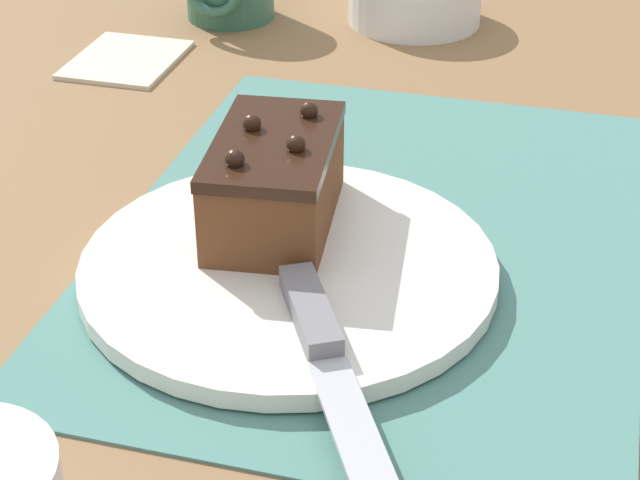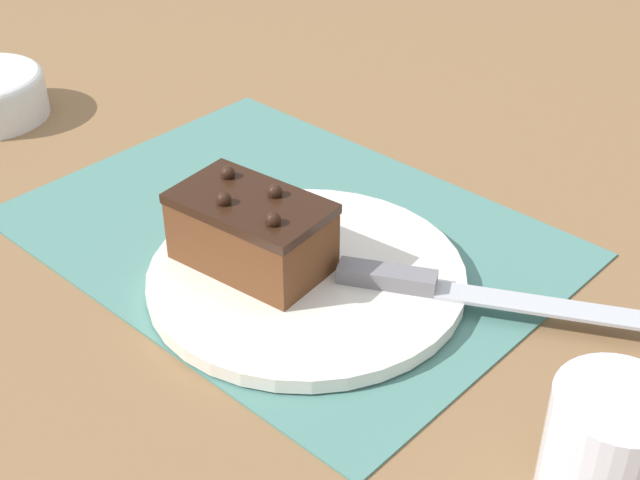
# 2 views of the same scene
# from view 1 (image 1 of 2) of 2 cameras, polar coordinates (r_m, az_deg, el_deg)

# --- Properties ---
(ground_plane) EXTENTS (3.00, 3.00, 0.00)m
(ground_plane) POSITION_cam_1_polar(r_m,az_deg,el_deg) (0.71, 3.10, 0.14)
(ground_plane) COLOR olive
(placemat_woven) EXTENTS (0.46, 0.34, 0.00)m
(placemat_woven) POSITION_cam_1_polar(r_m,az_deg,el_deg) (0.71, 3.11, 0.28)
(placemat_woven) COLOR slate
(placemat_woven) RESTS_ON ground_plane
(cake_plate) EXTENTS (0.26, 0.26, 0.01)m
(cake_plate) POSITION_cam_1_polar(r_m,az_deg,el_deg) (0.66, -1.69, -1.48)
(cake_plate) COLOR white
(cake_plate) RESTS_ON placemat_woven
(chocolate_cake) EXTENTS (0.13, 0.09, 0.07)m
(chocolate_cake) POSITION_cam_1_polar(r_m,az_deg,el_deg) (0.68, -2.44, 3.18)
(chocolate_cake) COLOR brown
(chocolate_cake) RESTS_ON cake_plate
(serving_knife) EXTENTS (0.22, 0.13, 0.01)m
(serving_knife) POSITION_cam_1_polar(r_m,az_deg,el_deg) (0.57, 0.42, -6.31)
(serving_knife) COLOR slate
(serving_knife) RESTS_ON cake_plate
(folded_napkin) EXTENTS (0.11, 0.09, 0.01)m
(folded_napkin) POSITION_cam_1_polar(r_m,az_deg,el_deg) (0.99, -10.32, 9.55)
(folded_napkin) COLOR beige
(folded_napkin) RESTS_ON ground_plane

